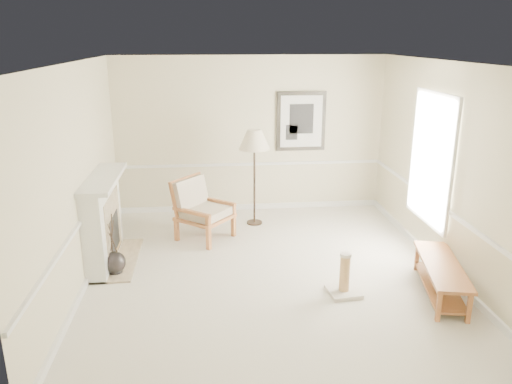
% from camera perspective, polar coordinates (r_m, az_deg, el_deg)
% --- Properties ---
extents(ground, '(5.50, 5.50, 0.00)m').
position_cam_1_polar(ground, '(7.21, 1.33, -9.10)').
color(ground, silver).
rests_on(ground, ground).
extents(room, '(5.04, 5.54, 2.92)m').
position_cam_1_polar(room, '(6.68, 2.54, 5.74)').
color(room, beige).
rests_on(room, ground).
extents(fireplace, '(0.64, 1.64, 1.31)m').
position_cam_1_polar(fireplace, '(7.62, -17.02, -3.15)').
color(fireplace, white).
rests_on(fireplace, ground).
extents(floor_vase, '(0.31, 0.31, 0.91)m').
position_cam_1_polar(floor_vase, '(7.34, -15.86, -7.83)').
color(floor_vase, black).
rests_on(floor_vase, ground).
extents(armchair, '(1.10, 1.09, 1.00)m').
position_cam_1_polar(armchair, '(8.26, -6.50, -1.63)').
color(armchair, '#A15F34').
rests_on(armchair, ground).
extents(floor_lamp, '(0.58, 0.58, 1.70)m').
position_cam_1_polar(floor_lamp, '(8.56, -0.19, 5.70)').
color(floor_lamp, black).
rests_on(floor_lamp, ground).
extents(bench, '(0.76, 1.55, 0.43)m').
position_cam_1_polar(bench, '(6.94, 20.40, -8.76)').
color(bench, '#A15F34').
rests_on(bench, ground).
extents(scratching_post, '(0.44, 0.44, 0.57)m').
position_cam_1_polar(scratching_post, '(6.66, 10.05, -9.98)').
color(scratching_post, beige).
rests_on(scratching_post, ground).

